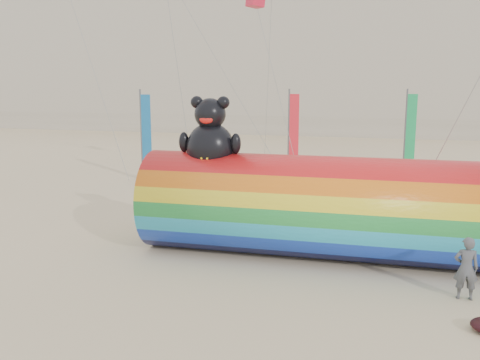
# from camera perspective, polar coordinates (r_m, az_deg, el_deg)

# --- Properties ---
(ground) EXTENTS (160.00, 160.00, 0.00)m
(ground) POSITION_cam_1_polar(r_m,az_deg,el_deg) (17.43, -2.85, -8.60)
(ground) COLOR #CCB58C
(ground) RESTS_ON ground
(hotel_building) EXTENTS (60.40, 15.40, 20.60)m
(hotel_building) POSITION_cam_1_polar(r_m,az_deg,el_deg) (64.09, -1.02, 14.84)
(hotel_building) COLOR #B7AD99
(hotel_building) RESTS_ON ground
(windsock_assembly) EXTENTS (11.49, 3.50, 5.29)m
(windsock_assembly) POSITION_cam_1_polar(r_m,az_deg,el_deg) (17.56, 8.21, -2.58)
(windsock_assembly) COLOR red
(windsock_assembly) RESTS_ON ground
(kite_handler) EXTENTS (0.63, 0.42, 1.72)m
(kite_handler) POSITION_cam_1_polar(r_m,az_deg,el_deg) (15.47, 22.97, -8.66)
(kite_handler) COLOR #4C4D52
(kite_handler) RESTS_ON ground
(festival_banners) EXTENTS (15.21, 4.78, 5.20)m
(festival_banners) POSITION_cam_1_polar(r_m,az_deg,el_deg) (31.09, 4.68, 4.95)
(festival_banners) COLOR #59595E
(festival_banners) RESTS_ON ground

